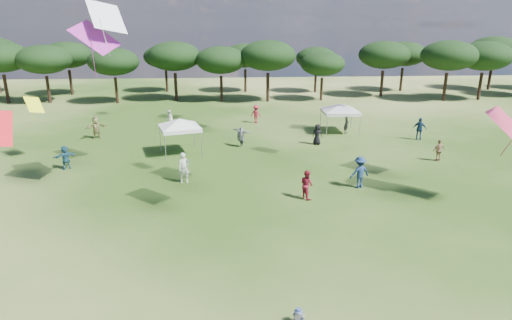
% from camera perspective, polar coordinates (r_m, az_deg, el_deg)
% --- Properties ---
extents(tree_line, '(108.78, 17.63, 7.77)m').
position_cam_1_polar(tree_line, '(57.35, 0.40, 13.72)').
color(tree_line, black).
rests_on(tree_line, ground).
extents(tent_left, '(5.51, 5.51, 2.99)m').
position_cam_1_polar(tent_left, '(32.21, -10.18, 5.23)').
color(tent_left, gray).
rests_on(tent_left, ground).
extents(tent_right, '(6.24, 6.24, 2.90)m').
position_cam_1_polar(tent_right, '(39.01, 11.21, 7.18)').
color(tent_right, gray).
rests_on(tent_right, ground).
extents(toddler, '(0.43, 0.46, 0.57)m').
position_cam_1_polar(toddler, '(14.87, 5.69, -20.05)').
color(toddler, black).
rests_on(toddler, ground).
extents(festival_crowd, '(28.79, 20.57, 1.93)m').
position_cam_1_polar(festival_crowd, '(33.17, -1.76, 2.88)').
color(festival_crowd, '#505055').
rests_on(festival_crowd, ground).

